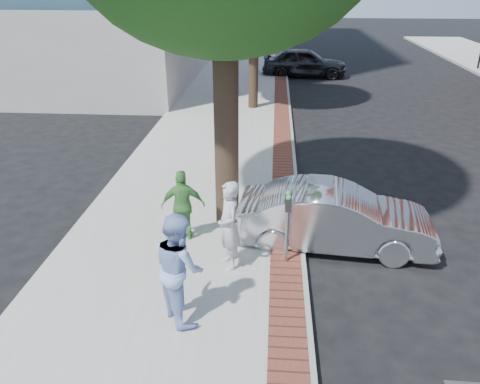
# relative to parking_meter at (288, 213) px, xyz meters

# --- Properties ---
(ground) EXTENTS (120.00, 120.00, 0.00)m
(ground) POSITION_rel_parking_meter_xyz_m (-0.70, -0.28, -1.21)
(ground) COLOR black
(ground) RESTS_ON ground
(sidewalk) EXTENTS (5.00, 60.00, 0.15)m
(sidewalk) POSITION_rel_parking_meter_xyz_m (-2.20, 7.72, -1.13)
(sidewalk) COLOR #9E9991
(sidewalk) RESTS_ON ground
(brick_strip) EXTENTS (0.60, 60.00, 0.01)m
(brick_strip) POSITION_rel_parking_meter_xyz_m (0.00, 7.72, -1.05)
(brick_strip) COLOR brown
(brick_strip) RESTS_ON sidewalk
(curb) EXTENTS (0.10, 60.00, 0.15)m
(curb) POSITION_rel_parking_meter_xyz_m (0.35, 7.72, -1.13)
(curb) COLOR gray
(curb) RESTS_ON ground
(office_base) EXTENTS (18.20, 22.20, 4.00)m
(office_base) POSITION_rel_parking_meter_xyz_m (-13.70, 21.72, 0.79)
(office_base) COLOR gray
(office_base) RESTS_ON ground
(signal_near) EXTENTS (0.70, 0.15, 3.80)m
(signal_near) POSITION_rel_parking_meter_xyz_m (0.20, 21.72, 1.05)
(signal_near) COLOR black
(signal_near) RESTS_ON ground
(parking_meter) EXTENTS (0.12, 0.32, 1.47)m
(parking_meter) POSITION_rel_parking_meter_xyz_m (0.00, 0.00, 0.00)
(parking_meter) COLOR gray
(parking_meter) RESTS_ON sidewalk
(person_gray) EXTENTS (0.61, 0.74, 1.74)m
(person_gray) POSITION_rel_parking_meter_xyz_m (-1.08, -0.23, -0.18)
(person_gray) COLOR #BAB9BF
(person_gray) RESTS_ON sidewalk
(person_officer) EXTENTS (1.10, 1.15, 1.87)m
(person_officer) POSITION_rel_parking_meter_xyz_m (-1.73, -1.72, -0.12)
(person_officer) COLOR #93ADE3
(person_officer) RESTS_ON sidewalk
(person_green) EXTENTS (0.94, 0.49, 1.54)m
(person_green) POSITION_rel_parking_meter_xyz_m (-2.12, 0.74, -0.29)
(person_green) COLOR #4B9242
(person_green) RESTS_ON sidewalk
(sedan_silver) EXTENTS (4.14, 1.77, 1.33)m
(sedan_silver) POSITION_rel_parking_meter_xyz_m (1.02, 0.91, -0.54)
(sedan_silver) COLOR silver
(sedan_silver) RESTS_ON ground
(bg_car) EXTENTS (4.72, 2.05, 1.59)m
(bg_car) POSITION_rel_parking_meter_xyz_m (1.32, 19.22, -0.41)
(bg_car) COLOR black
(bg_car) RESTS_ON ground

